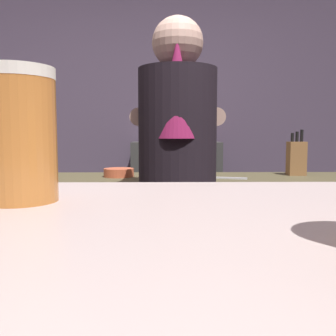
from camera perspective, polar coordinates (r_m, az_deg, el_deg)
The scene contains 12 objects.
wall_back at distance 3.57m, azimuth -2.18°, elevation 8.11°, with size 5.20×0.10×2.70m, color #4E4154.
prep_counter at distance 2.19m, azimuth 6.41°, elevation -13.63°, with size 2.10×0.60×0.93m, color #4B442C.
back_shelf at distance 3.34m, azimuth 1.25°, elevation -5.44°, with size 0.79×0.36×1.10m, color #3A3937.
bartender at distance 1.62m, azimuth 1.45°, elevation -2.07°, with size 0.44×0.52×1.67m.
knife_block at distance 2.32m, azimuth 19.30°, elevation 1.52°, with size 0.10×0.08×0.27m.
mixing_bowl at distance 2.14m, azimuth -7.64°, elevation -0.70°, with size 0.17×0.17×0.05m, color #C45938.
chefs_knife at distance 2.05m, azimuth 8.85°, elevation -1.53°, with size 0.24×0.03×0.01m, color silver.
pint_glass_near at distance 0.45m, azimuth -22.15°, elevation 4.71°, with size 0.08×0.08×0.15m.
bottle_soy at distance 3.38m, azimuth 7.07°, elevation 5.58°, with size 0.05×0.05×0.23m.
bottle_olive_oil at distance 3.31m, azimuth 6.11°, elevation 5.30°, with size 0.05×0.05×0.19m.
bottle_hot_sauce at distance 3.20m, azimuth 4.21°, elevation 5.29°, with size 0.08×0.08×0.19m.
bottle_vinegar at distance 3.34m, azimuth -2.09°, elevation 5.71°, with size 0.07×0.07×0.25m.
Camera 1 is at (0.08, -1.36, 1.17)m, focal length 39.28 mm.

